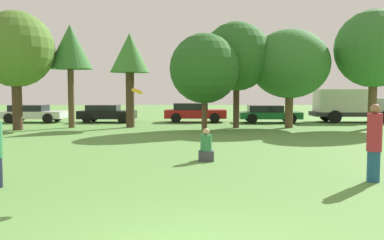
{
  "coord_description": "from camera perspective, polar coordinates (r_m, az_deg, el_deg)",
  "views": [
    {
      "loc": [
        0.1,
        -4.86,
        2.17
      ],
      "look_at": [
        0.06,
        5.19,
        1.46
      ],
      "focal_mm": 37.92,
      "sensor_mm": 36.0,
      "label": 1
    }
  ],
  "objects": [
    {
      "name": "parked_car_green",
      "position": [
        28.6,
        10.85,
        0.92
      ],
      "size": [
        4.28,
        2.09,
        1.2
      ],
      "rotation": [
        0.0,
        0.0,
        -0.03
      ],
      "color": "#196633",
      "rests_on": "ground"
    },
    {
      "name": "parked_car_red",
      "position": [
        28.67,
        0.51,
        1.12
      ],
      "size": [
        4.35,
        2.03,
        1.34
      ],
      "rotation": [
        0.0,
        0.0,
        -0.03
      ],
      "color": "red",
      "rests_on": "ground"
    },
    {
      "name": "tree_4",
      "position": [
        24.35,
        6.47,
        8.85
      ],
      "size": [
        4.06,
        4.06,
        6.27
      ],
      "color": "#473323",
      "rests_on": "ground"
    },
    {
      "name": "tree_3",
      "position": [
        22.5,
        1.95,
        7.24
      ],
      "size": [
        3.86,
        3.86,
        5.36
      ],
      "color": "brown",
      "rests_on": "ground"
    },
    {
      "name": "delivery_truck_silver",
      "position": [
        30.66,
        21.58,
        2.05
      ],
      "size": [
        5.69,
        2.42,
        2.31
      ],
      "rotation": [
        0.0,
        0.0,
        -0.03
      ],
      "color": "#2D2D33",
      "rests_on": "ground"
    },
    {
      "name": "frisbee",
      "position": [
        9.01,
        -7.55,
        4.02
      ],
      "size": [
        0.28,
        0.26,
        0.17
      ],
      "color": "orange"
    },
    {
      "name": "tree_2",
      "position": [
        24.81,
        -8.58,
        8.93
      ],
      "size": [
        2.34,
        2.34,
        5.65
      ],
      "color": "#473323",
      "rests_on": "ground"
    },
    {
      "name": "tree_6",
      "position": [
        25.97,
        24.42,
        9.09
      ],
      "size": [
        4.48,
        4.48,
        6.88
      ],
      "color": "brown",
      "rests_on": "ground"
    },
    {
      "name": "bystander_sitting",
      "position": [
        12.67,
        2.17,
        -3.93
      ],
      "size": [
        0.47,
        0.4,
        1.03
      ],
      "color": "#3F3F47",
      "rests_on": "ground"
    },
    {
      "name": "tree_1",
      "position": [
        25.39,
        -16.59,
        9.68
      ],
      "size": [
        2.61,
        2.61,
        6.12
      ],
      "color": "brown",
      "rests_on": "ground"
    },
    {
      "name": "parked_car_black",
      "position": [
        29.07,
        -11.76,
        0.96
      ],
      "size": [
        3.97,
        2.0,
        1.22
      ],
      "rotation": [
        0.0,
        0.0,
        -0.03
      ],
      "color": "black",
      "rests_on": "ground"
    },
    {
      "name": "tree_5",
      "position": [
        24.96,
        13.77,
        7.64
      ],
      "size": [
        4.71,
        4.71,
        5.84
      ],
      "color": "brown",
      "rests_on": "ground"
    },
    {
      "name": "tree_0",
      "position": [
        24.87,
        -23.39,
        9.05
      ],
      "size": [
        4.22,
        4.22,
        6.63
      ],
      "color": "#473323",
      "rests_on": "ground"
    },
    {
      "name": "parked_car_white",
      "position": [
        30.59,
        -21.36,
        0.93
      ],
      "size": [
        4.37,
        2.08,
        1.22
      ],
      "rotation": [
        0.0,
        0.0,
        -0.03
      ],
      "color": "silver",
      "rests_on": "ground"
    },
    {
      "name": "person_catcher",
      "position": [
        10.63,
        24.43,
        -2.92
      ],
      "size": [
        0.35,
        0.35,
        1.87
      ],
      "rotation": [
        0.0,
        0.0,
        -3.08
      ],
      "color": "navy",
      "rests_on": "ground"
    }
  ]
}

